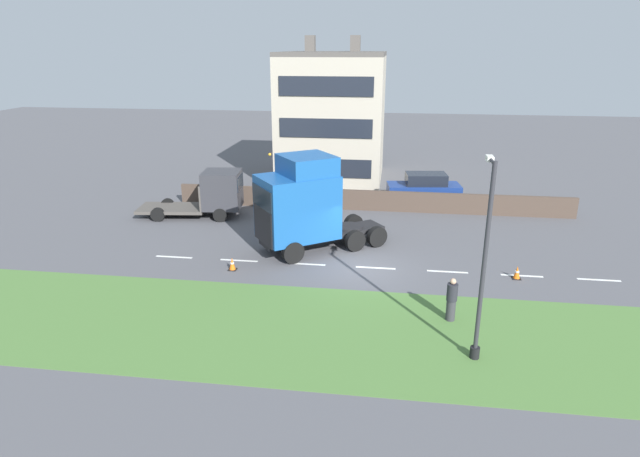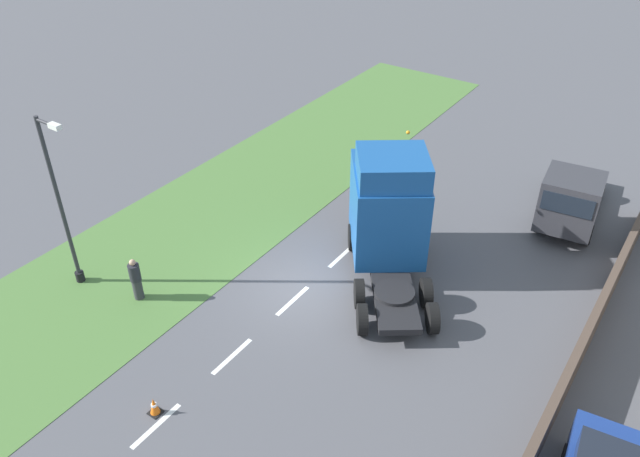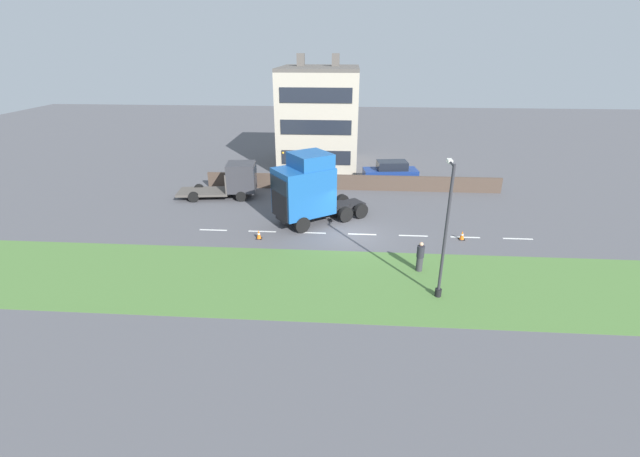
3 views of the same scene
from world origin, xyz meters
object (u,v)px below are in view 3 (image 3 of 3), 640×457
flatbed_truck (235,180)px  pedestrian (420,257)px  parked_car (391,173)px  traffic_cone_trailing (462,235)px  lamp_post (444,239)px  lorry_cab (307,189)px  traffic_cone_lead (259,234)px

flatbed_truck → pedestrian: 16.73m
parked_car → traffic_cone_trailing: size_ratio=8.10×
parked_car → pedestrian: bearing=174.3°
parked_car → lamp_post: bearing=175.9°
flatbed_truck → lamp_post: lamp_post is taller
lorry_cab → pedestrian: (-6.14, -6.53, -1.55)m
traffic_cone_lead → traffic_cone_trailing: 12.50m
flatbed_truck → traffic_cone_trailing: (-6.82, -15.78, -1.15)m
lamp_post → pedestrian: 3.28m
lorry_cab → parked_car: lorry_cab is taller
flatbed_truck → lamp_post: (-13.38, -13.14, 1.55)m
flatbed_truck → traffic_cone_lead: size_ratio=10.75×
lorry_cab → traffic_cone_lead: bearing=99.1°
lamp_post → traffic_cone_lead: (5.80, 9.83, -2.70)m
lamp_post → traffic_cone_trailing: bearing=-21.9°
traffic_cone_lead → flatbed_truck: bearing=23.6°
lorry_cab → pedestrian: bearing=-168.9°
lorry_cab → flatbed_truck: (4.85, 6.06, -0.93)m
lorry_cab → traffic_cone_trailing: size_ratio=11.12×
lorry_cab → lamp_post: bearing=-176.0°
parked_car → traffic_cone_lead: 14.89m
flatbed_truck → traffic_cone_trailing: size_ratio=10.75×
pedestrian → lorry_cab: bearing=46.8°
pedestrian → lamp_post: bearing=-167.0°
pedestrian → traffic_cone_lead: (3.41, 9.28, -0.53)m
lorry_cab → lamp_post: size_ratio=1.00×
pedestrian → traffic_cone_lead: pedestrian is taller
flatbed_truck → pedestrian: size_ratio=3.74×
flatbed_truck → traffic_cone_lead: (-7.58, -3.31, -1.15)m
pedestrian → traffic_cone_lead: bearing=69.8°
traffic_cone_trailing → pedestrian: bearing=142.6°
lamp_post → pedestrian: (2.39, 0.55, -2.17)m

